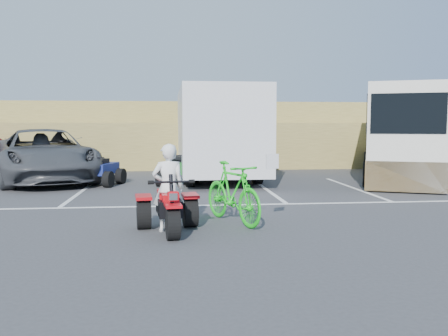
{
  "coord_description": "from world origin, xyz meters",
  "views": [
    {
      "loc": [
        -0.02,
        -8.78,
        1.94
      ],
      "look_at": [
        1.04,
        1.31,
        1.0
      ],
      "focal_mm": 38.0,
      "sensor_mm": 36.0,
      "label": 1
    }
  ],
  "objects": [
    {
      "name": "green_dirt_bike",
      "position": [
        1.11,
        0.35,
        0.6
      ],
      "size": [
        1.32,
        2.07,
        1.21
      ],
      "primitive_type": "imported",
      "rotation": [
        0.0,
        0.0,
        0.41
      ],
      "color": "#14BF19",
      "rests_on": "ground"
    },
    {
      "name": "cargo_trailer",
      "position": [
        1.52,
        8.05,
        1.7
      ],
      "size": [
        2.78,
        6.78,
        3.15
      ],
      "rotation": [
        0.0,
        0.0,
        0.01
      ],
      "color": "silver",
      "rests_on": "ground"
    },
    {
      "name": "grey_pickup",
      "position": [
        -4.46,
        7.87,
        0.89
      ],
      "size": [
        5.09,
        7.03,
        1.78
      ],
      "primitive_type": "imported",
      "rotation": [
        0.0,
        0.0,
        0.38
      ],
      "color": "#414449",
      "rests_on": "ground"
    },
    {
      "name": "ground",
      "position": [
        0.0,
        0.0,
        0.0
      ],
      "size": [
        100.0,
        100.0,
        0.0
      ],
      "primitive_type": "plane",
      "color": "#3B3B3E",
      "rests_on": "ground"
    },
    {
      "name": "quad_atv_green",
      "position": [
        0.09,
        6.42,
        0.0
      ],
      "size": [
        1.42,
        1.73,
        1.01
      ],
      "primitive_type": null,
      "rotation": [
        0.0,
        0.0,
        -0.19
      ],
      "color": "#14591B",
      "rests_on": "ground"
    },
    {
      "name": "parking_stripes",
      "position": [
        0.87,
        4.07,
        0.0
      ],
      "size": [
        28.0,
        5.16,
        0.01
      ],
      "color": "white",
      "rests_on": "ground"
    },
    {
      "name": "quad_atv_blue",
      "position": [
        -2.33,
        6.51,
        0.0
      ],
      "size": [
        1.46,
        1.71,
        0.95
      ],
      "primitive_type": null,
      "rotation": [
        0.0,
        0.0,
        -0.29
      ],
      "color": "navy",
      "rests_on": "ground"
    },
    {
      "name": "rider",
      "position": [
        -0.13,
        -0.24,
        0.8
      ],
      "size": [
        0.62,
        0.44,
        1.59
      ],
      "primitive_type": "imported",
      "rotation": [
        0.0,
        0.0,
        3.25
      ],
      "color": "white",
      "rests_on": "ground"
    },
    {
      "name": "grass_embankment",
      "position": [
        0.0,
        15.48,
        1.42
      ],
      "size": [
        40.0,
        8.5,
        3.1
      ],
      "color": "olive",
      "rests_on": "ground"
    },
    {
      "name": "red_trike_atv",
      "position": [
        -0.12,
        -0.39,
        0.0
      ],
      "size": [
        1.32,
        1.66,
        1.0
      ],
      "primitive_type": null,
      "rotation": [
        0.0,
        0.0,
        0.11
      ],
      "color": "#B90A11",
      "rests_on": "ground"
    },
    {
      "name": "rv_motorhome",
      "position": [
        8.06,
        7.69,
        1.34
      ],
      "size": [
        5.35,
        8.78,
        3.1
      ],
      "rotation": [
        0.0,
        0.0,
        -0.4
      ],
      "color": "silver",
      "rests_on": "ground"
    }
  ]
}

